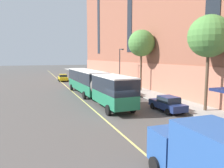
{
  "coord_description": "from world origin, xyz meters",
  "views": [
    {
      "loc": [
        -7.34,
        -18.32,
        5.46
      ],
      "look_at": [
        2.69,
        9.19,
        1.8
      ],
      "focal_mm": 35.0,
      "sensor_mm": 36.0,
      "label": 1
    }
  ],
  "objects": [
    {
      "name": "street_tree_far_uptown",
      "position": [
        8.74,
        12.42,
        7.53
      ],
      "size": [
        4.13,
        4.13,
        9.48
      ],
      "color": "brown",
      "rests_on": "sidewalk"
    },
    {
      "name": "street_tree_mid_block",
      "position": [
        8.74,
        -1.46,
        7.39
      ],
      "size": [
        4.05,
        4.05,
        9.3
      ],
      "color": "brown",
      "rests_on": "sidewalk"
    },
    {
      "name": "city_bus",
      "position": [
        0.12,
        9.09,
        2.06
      ],
      "size": [
        3.55,
        20.07,
        3.53
      ],
      "color": "#1E704C",
      "rests_on": "ground"
    },
    {
      "name": "parked_car_champagne_1",
      "position": [
        5.21,
        25.77,
        0.78
      ],
      "size": [
        2.0,
        4.43,
        1.56
      ],
      "color": "#BCAD89",
      "rests_on": "ground"
    },
    {
      "name": "fire_hydrant",
      "position": [
        6.97,
        16.6,
        0.49
      ],
      "size": [
        0.42,
        0.24,
        0.72
      ],
      "color": "red",
      "rests_on": "sidewalk"
    },
    {
      "name": "sidewalk",
      "position": [
        8.48,
        3.0,
        0.07
      ],
      "size": [
        4.02,
        160.0,
        0.15
      ],
      "primitive_type": "cube",
      "color": "#9E9B93",
      "rests_on": "ground"
    },
    {
      "name": "parked_car_silver_2",
      "position": [
        5.12,
        9.85,
        0.79
      ],
      "size": [
        2.06,
        4.79,
        1.56
      ],
      "color": "#B7B7BC",
      "rests_on": "ground"
    },
    {
      "name": "street_lamp",
      "position": [
        7.07,
        16.99,
        4.27
      ],
      "size": [
        0.36,
        1.48,
        6.7
      ],
      "color": "#2D2D30",
      "rests_on": "sidewalk"
    },
    {
      "name": "parked_car_darkgray_6",
      "position": [
        5.15,
        32.46,
        0.78
      ],
      "size": [
        2.02,
        4.51,
        1.56
      ],
      "color": "#4C4C51",
      "rests_on": "ground"
    },
    {
      "name": "parked_car_navy_0",
      "position": [
        5.26,
        -0.06,
        0.78
      ],
      "size": [
        1.96,
        4.39,
        1.56
      ],
      "color": "navy",
      "rests_on": "ground"
    },
    {
      "name": "taxi_cab",
      "position": [
        -0.96,
        31.58,
        0.78
      ],
      "size": [
        2.07,
        4.66,
        1.56
      ],
      "color": "yellow",
      "rests_on": "ground"
    },
    {
      "name": "ground_plane",
      "position": [
        0.0,
        0.0,
        0.0
      ],
      "size": [
        260.0,
        260.0,
        0.0
      ],
      "primitive_type": "plane",
      "color": "#4C4947"
    },
    {
      "name": "lane_centerline",
      "position": [
        -1.58,
        3.0,
        0.0
      ],
      "size": [
        0.16,
        140.0,
        0.01
      ],
      "primitive_type": "cube",
      "color": "#E0D66B",
      "rests_on": "ground"
    },
    {
      "name": "parked_car_red_3",
      "position": [
        5.19,
        18.28,
        0.78
      ],
      "size": [
        2.03,
        4.49,
        1.56
      ],
      "color": "#B21E19",
      "rests_on": "ground"
    }
  ]
}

